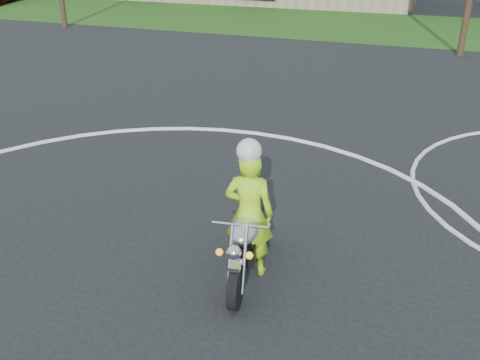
% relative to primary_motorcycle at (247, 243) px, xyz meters
% --- Properties ---
extents(grass_strip, '(120.00, 10.00, 0.02)m').
position_rel_primary_motorcycle_xyz_m(grass_strip, '(-1.85, 23.99, -0.58)').
color(grass_strip, '#1E4714').
rests_on(grass_strip, ground).
extents(course_markings, '(19.05, 19.05, 0.12)m').
position_rel_primary_motorcycle_xyz_m(course_markings, '(0.32, 1.35, -0.58)').
color(course_markings, silver).
rests_on(course_markings, ground).
extents(primary_motorcycle, '(0.80, 2.29, 1.21)m').
position_rel_primary_motorcycle_xyz_m(primary_motorcycle, '(0.00, 0.00, 0.00)').
color(primary_motorcycle, black).
rests_on(primary_motorcycle, ground).
extents(rider_primary_grp, '(0.81, 0.59, 2.24)m').
position_rel_primary_motorcycle_xyz_m(rider_primary_grp, '(-0.01, 0.14, 0.50)').
color(rider_primary_grp, '#ADF019').
rests_on(rider_primary_grp, ground).
extents(traffic_cones, '(19.52, 9.59, 0.30)m').
position_rel_primary_motorcycle_xyz_m(traffic_cones, '(2.69, 0.70, -0.45)').
color(traffic_cones, '#E0580B').
rests_on(traffic_cones, ground).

